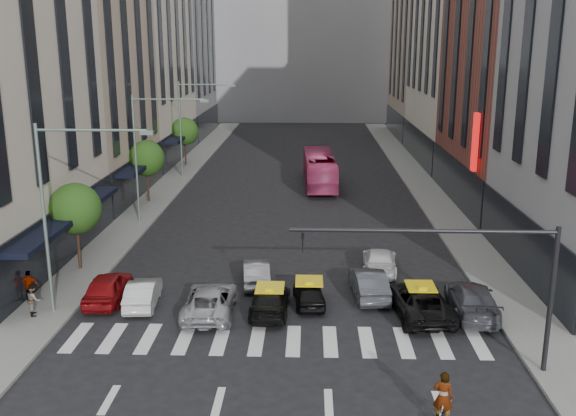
# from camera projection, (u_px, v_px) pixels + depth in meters

# --- Properties ---
(ground) EXTENTS (160.00, 160.00, 0.00)m
(ground) POSITION_uv_depth(u_px,v_px,m) (278.00, 357.00, 26.55)
(ground) COLOR black
(ground) RESTS_ON ground
(sidewalk_left) EXTENTS (3.00, 96.00, 0.15)m
(sidewalk_left) POSITION_uv_depth(u_px,v_px,m) (163.00, 191.00, 55.94)
(sidewalk_left) COLOR slate
(sidewalk_left) RESTS_ON ground
(sidewalk_right) EXTENTS (3.00, 96.00, 0.15)m
(sidewalk_right) POSITION_uv_depth(u_px,v_px,m) (428.00, 193.00, 55.18)
(sidewalk_right) COLOR slate
(sidewalk_right) RESTS_ON ground
(building_left_b) EXTENTS (8.00, 16.00, 24.00)m
(building_left_b) POSITION_uv_depth(u_px,v_px,m) (82.00, 51.00, 51.20)
(building_left_b) COLOR tan
(building_left_b) RESTS_ON ground
(building_left_d) EXTENTS (8.00, 18.00, 30.00)m
(building_left_d) POSITION_uv_depth(u_px,v_px,m) (175.00, 24.00, 86.25)
(building_left_d) COLOR gray
(building_left_d) RESTS_ON ground
(building_right_b) EXTENTS (8.00, 18.00, 26.00)m
(building_right_b) POSITION_uv_depth(u_px,v_px,m) (517.00, 37.00, 48.86)
(building_right_b) COLOR brown
(building_right_b) RESTS_ON ground
(building_right_d) EXTENTS (8.00, 18.00, 28.00)m
(building_right_d) POSITION_uv_depth(u_px,v_px,m) (429.00, 32.00, 85.38)
(building_right_d) COLOR tan
(building_right_d) RESTS_ON ground
(building_far) EXTENTS (30.00, 10.00, 36.00)m
(building_far) POSITION_uv_depth(u_px,v_px,m) (303.00, 8.00, 104.29)
(building_far) COLOR gray
(building_far) RESTS_ON ground
(tree_near) EXTENTS (2.88, 2.88, 4.95)m
(tree_near) POSITION_uv_depth(u_px,v_px,m) (75.00, 209.00, 35.70)
(tree_near) COLOR black
(tree_near) RESTS_ON sidewalk_left
(tree_mid) EXTENTS (2.88, 2.88, 4.95)m
(tree_mid) POSITION_uv_depth(u_px,v_px,m) (146.00, 158.00, 51.18)
(tree_mid) COLOR black
(tree_mid) RESTS_ON sidewalk_left
(tree_far) EXTENTS (2.88, 2.88, 4.95)m
(tree_far) POSITION_uv_depth(u_px,v_px,m) (185.00, 132.00, 66.67)
(tree_far) COLOR black
(tree_far) RESTS_ON sidewalk_left
(streetlamp_near) EXTENTS (5.38, 0.25, 9.00)m
(streetlamp_near) POSITION_uv_depth(u_px,v_px,m) (63.00, 194.00, 29.28)
(streetlamp_near) COLOR gray
(streetlamp_near) RESTS_ON sidewalk_left
(streetlamp_mid) EXTENTS (5.38, 0.25, 9.00)m
(streetlamp_mid) POSITION_uv_depth(u_px,v_px,m) (148.00, 142.00, 44.76)
(streetlamp_mid) COLOR gray
(streetlamp_mid) RESTS_ON sidewalk_left
(streetlamp_far) EXTENTS (5.38, 0.25, 9.00)m
(streetlamp_far) POSITION_uv_depth(u_px,v_px,m) (190.00, 116.00, 60.24)
(streetlamp_far) COLOR gray
(streetlamp_far) RESTS_ON sidewalk_left
(traffic_signal) EXTENTS (10.10, 0.20, 6.00)m
(traffic_signal) POSITION_uv_depth(u_px,v_px,m) (479.00, 265.00, 24.21)
(traffic_signal) COLOR black
(traffic_signal) RESTS_ON ground
(liberty_sign) EXTENTS (0.30, 0.70, 4.00)m
(liberty_sign) POSITION_uv_depth(u_px,v_px,m) (475.00, 142.00, 43.99)
(liberty_sign) COLOR red
(liberty_sign) RESTS_ON ground
(car_red) EXTENTS (1.90, 4.43, 1.49)m
(car_red) POSITION_uv_depth(u_px,v_px,m) (108.00, 287.00, 32.12)
(car_red) COLOR maroon
(car_red) RESTS_ON ground
(car_white_front) EXTENTS (1.71, 4.05, 1.30)m
(car_white_front) POSITION_uv_depth(u_px,v_px,m) (143.00, 293.00, 31.64)
(car_white_front) COLOR silver
(car_white_front) RESTS_ON ground
(car_silver) EXTENTS (2.46, 5.09, 1.40)m
(car_silver) POSITION_uv_depth(u_px,v_px,m) (210.00, 300.00, 30.60)
(car_silver) COLOR #ACADB2
(car_silver) RESTS_ON ground
(taxi_left) EXTENTS (1.90, 4.46, 1.28)m
(taxi_left) POSITION_uv_depth(u_px,v_px,m) (270.00, 300.00, 30.72)
(taxi_left) COLOR black
(taxi_left) RESTS_ON ground
(taxi_center) EXTENTS (1.79, 3.70, 1.22)m
(taxi_center) POSITION_uv_depth(u_px,v_px,m) (309.00, 293.00, 31.71)
(taxi_center) COLOR black
(taxi_center) RESTS_ON ground
(car_grey_mid) EXTENTS (1.91, 4.53, 1.46)m
(car_grey_mid) POSITION_uv_depth(u_px,v_px,m) (369.00, 283.00, 32.71)
(car_grey_mid) COLOR #3F4146
(car_grey_mid) RESTS_ON ground
(taxi_right) EXTENTS (2.88, 5.46, 1.46)m
(taxi_right) POSITION_uv_depth(u_px,v_px,m) (420.00, 301.00, 30.40)
(taxi_right) COLOR black
(taxi_right) RESTS_ON ground
(car_grey_curb) EXTENTS (2.46, 5.31, 1.50)m
(car_grey_curb) POSITION_uv_depth(u_px,v_px,m) (472.00, 299.00, 30.56)
(car_grey_curb) COLOR #46474E
(car_grey_curb) RESTS_ON ground
(car_row2_left) EXTENTS (1.82, 4.09, 1.30)m
(car_row2_left) POSITION_uv_depth(u_px,v_px,m) (256.00, 272.00, 34.47)
(car_row2_left) COLOR gray
(car_row2_left) RESTS_ON ground
(car_row2_right) EXTENTS (2.25, 4.73, 1.33)m
(car_row2_right) POSITION_uv_depth(u_px,v_px,m) (379.00, 261.00, 36.27)
(car_row2_right) COLOR white
(car_row2_right) RESTS_ON ground
(bus) EXTENTS (3.02, 11.15, 3.08)m
(bus) POSITION_uv_depth(u_px,v_px,m) (319.00, 169.00, 57.81)
(bus) COLOR #C73A6F
(bus) RESTS_ON ground
(rider) EXTENTS (0.78, 0.64, 1.85)m
(rider) POSITION_uv_depth(u_px,v_px,m) (444.00, 382.00, 21.22)
(rider) COLOR gray
(rider) RESTS_ON motorcycle
(pedestrian_near) EXTENTS (0.81, 0.90, 1.53)m
(pedestrian_near) POSITION_uv_depth(u_px,v_px,m) (34.00, 299.00, 30.14)
(pedestrian_near) COLOR gray
(pedestrian_near) RESTS_ON sidewalk_left
(pedestrian_far) EXTENTS (0.97, 0.51, 1.58)m
(pedestrian_far) POSITION_uv_depth(u_px,v_px,m) (29.00, 286.00, 31.74)
(pedestrian_far) COLOR gray
(pedestrian_far) RESTS_ON sidewalk_left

